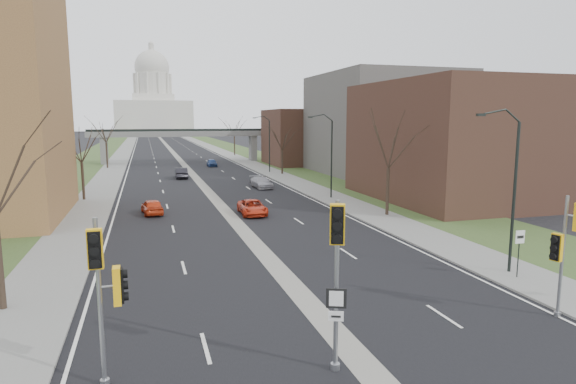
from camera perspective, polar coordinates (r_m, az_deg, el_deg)
name	(u,v)px	position (r m, az deg, el deg)	size (l,w,h in m)	color
ground	(355,355)	(18.11, 7.91, -18.59)	(700.00, 700.00, 0.00)	black
road_surface	(166,145)	(164.95, -14.26, 5.47)	(20.00, 600.00, 0.01)	black
median_strip	(166,145)	(164.95, -14.26, 5.47)	(1.20, 600.00, 0.02)	gray
sidewalk_right	(202,144)	(165.88, -10.10, 5.64)	(4.00, 600.00, 0.12)	gray
sidewalk_left	(128,145)	(164.89, -18.45, 5.32)	(4.00, 600.00, 0.12)	gray
grass_verge_right	(220,144)	(166.67, -8.04, 5.70)	(8.00, 600.00, 0.10)	#30421E
grass_verge_left	(108,145)	(165.19, -20.54, 5.21)	(8.00, 600.00, 0.10)	#30421E
commercial_block_near	(457,141)	(52.63, 19.37, 5.67)	(16.00, 20.00, 12.00)	#432A1F
commercial_block_mid	(382,124)	(75.16, 11.12, 7.87)	(18.00, 22.00, 15.00)	#5C5954
commercial_block_far	(307,137)	(89.44, 2.23, 6.51)	(14.00, 14.00, 10.00)	#432A1F
pedestrian_bridge	(181,137)	(94.91, -12.54, 6.34)	(34.00, 3.00, 6.45)	slate
capitol	(153,104)	(334.84, -15.66, 10.06)	(48.00, 42.00, 55.75)	silver
streetlight_near	(505,145)	(27.26, 24.31, 5.12)	(2.61, 0.20, 8.70)	black
streetlight_mid	(325,132)	(49.91, 4.35, 7.09)	(2.61, 0.20, 8.70)	black
streetlight_far	(264,128)	(74.77, -2.83, 7.60)	(2.61, 0.20, 8.70)	black
tree_left_b	(80,140)	(53.01, -23.40, 5.71)	(6.75, 6.75, 8.81)	#382B21
tree_left_c	(105,127)	(86.84, -20.84, 7.25)	(7.65, 7.65, 9.99)	#382B21
tree_right_a	(389,139)	(41.66, 11.90, 6.20)	(7.20, 7.20, 9.40)	#382B21
tree_right_b	(282,136)	(72.41, -0.70, 6.68)	(6.30, 6.30, 8.22)	#382B21
tree_right_c	(234,125)	(111.39, -6.40, 7.93)	(7.65, 7.65, 9.99)	#382B21
signal_pole_left	(105,279)	(15.63, -20.86, -9.61)	(0.94, 0.95, 5.37)	gray
signal_pole_median	(337,256)	(15.31, 5.82, -7.58)	(0.83, 0.96, 5.73)	gray
signal_pole_right	(566,240)	(22.69, 30.10, -4.94)	(1.12, 0.87, 5.18)	gray
speed_limit_sign	(519,245)	(27.64, 25.71, -5.69)	(0.54, 0.06, 2.50)	black
car_left_near	(152,206)	(43.90, -15.80, -1.66)	(1.60, 3.97, 1.35)	red
car_left_far	(181,173)	(69.73, -12.54, 2.23)	(1.60, 4.59, 1.51)	black
car_right_near	(252,207)	(42.17, -4.25, -1.82)	(2.13, 4.61, 1.28)	red
car_right_mid	(261,182)	(58.48, -3.20, 1.15)	(1.89, 4.65, 1.35)	#98979E
car_right_far	(212,163)	(86.31, -9.01, 3.46)	(1.58, 3.93, 1.34)	navy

